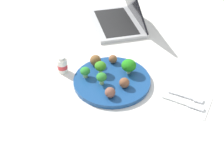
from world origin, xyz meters
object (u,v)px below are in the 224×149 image
(broccoli_floret_far_rim, at_px, (100,66))
(knife, at_px, (184,103))
(meatball_front_right, at_px, (110,92))
(meatball_mid_right, at_px, (113,59))
(broccoli_floret_front_right, at_px, (85,71))
(plate, at_px, (112,81))
(meatball_mid_left, at_px, (95,60))
(broccoli_floret_mid_left, at_px, (129,66))
(yogurt_bottle, at_px, (62,65))
(fork, at_px, (188,97))
(broccoli_floret_front_left, at_px, (102,77))
(meatball_front_left, at_px, (124,83))
(napkin, at_px, (184,100))
(laptop, at_px, (120,17))

(broccoli_floret_far_rim, bearing_deg, knife, -6.14)
(meatball_front_right, distance_m, meatball_mid_right, 0.20)
(broccoli_floret_far_rim, height_order, broccoli_floret_front_right, broccoli_floret_far_rim)
(plate, xyz_separation_m, meatball_mid_right, (-0.03, 0.10, 0.02))
(broccoli_floret_far_rim, height_order, meatball_mid_left, broccoli_floret_far_rim)
(broccoli_floret_mid_left, height_order, meatball_mid_left, broccoli_floret_mid_left)
(meatball_mid_right, distance_m, yogurt_bottle, 0.19)
(yogurt_bottle, bearing_deg, plate, 3.24)
(fork, bearing_deg, broccoli_floret_front_left, -169.24)
(plate, bearing_deg, broccoli_floret_front_right, -165.36)
(broccoli_floret_front_left, relative_size, meatball_front_left, 1.26)
(broccoli_floret_front_right, height_order, napkin, broccoli_floret_front_right)
(fork, height_order, laptop, laptop)
(broccoli_floret_front_left, xyz_separation_m, laptop, (-0.11, 0.47, -0.01))
(meatball_front_right, relative_size, meatball_front_left, 0.99)
(knife, relative_size, laptop, 0.38)
(meatball_front_right, distance_m, meatball_mid_left, 0.19)
(broccoli_floret_far_rim, relative_size, broccoli_floret_front_right, 1.24)
(broccoli_floret_mid_left, bearing_deg, laptop, 115.08)
(broccoli_floret_far_rim, relative_size, meatball_front_right, 1.40)
(broccoli_floret_front_left, height_order, fork, broccoli_floret_front_left)
(fork, distance_m, laptop, 0.57)
(broccoli_floret_far_rim, bearing_deg, fork, 0.30)
(plate, bearing_deg, knife, -4.19)
(broccoli_floret_far_rim, relative_size, laptop, 0.13)
(meatball_mid_left, bearing_deg, yogurt_bottle, -147.81)
(broccoli_floret_mid_left, relative_size, broccoli_floret_front_right, 1.38)
(meatball_front_left, height_order, meatball_mid_left, meatball_mid_left)
(meatball_front_left, distance_m, napkin, 0.21)
(meatball_mid_right, xyz_separation_m, fork, (0.31, -0.08, -0.02))
(meatball_mid_left, bearing_deg, napkin, -9.19)
(meatball_mid_right, distance_m, knife, 0.32)
(broccoli_floret_front_left, xyz_separation_m, meatball_front_right, (0.05, -0.05, -0.01))
(yogurt_bottle, bearing_deg, knife, -1.03)
(meatball_mid_left, xyz_separation_m, fork, (0.36, -0.04, -0.03))
(meatball_front_right, relative_size, yogurt_bottle, 0.53)
(broccoli_floret_mid_left, relative_size, meatball_mid_right, 1.69)
(knife, height_order, yogurt_bottle, yogurt_bottle)
(meatball_front_left, xyz_separation_m, knife, (0.21, 0.01, -0.03))
(fork, height_order, knife, same)
(meatball_front_left, relative_size, laptop, 0.09)
(broccoli_floret_far_rim, xyz_separation_m, broccoli_floret_front_left, (0.03, -0.05, -0.00))
(yogurt_bottle, xyz_separation_m, laptop, (0.07, 0.44, 0.01))
(broccoli_floret_mid_left, distance_m, meatball_front_left, 0.08)
(meatball_mid_left, bearing_deg, plate, -31.75)
(knife, bearing_deg, plate, 175.81)
(meatball_front_right, distance_m, fork, 0.27)
(broccoli_floret_front_left, bearing_deg, meatball_mid_left, 125.08)
(broccoli_floret_front_left, xyz_separation_m, meatball_mid_right, (-0.01, 0.13, -0.01))
(meatball_mid_right, relative_size, meatball_mid_left, 0.77)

